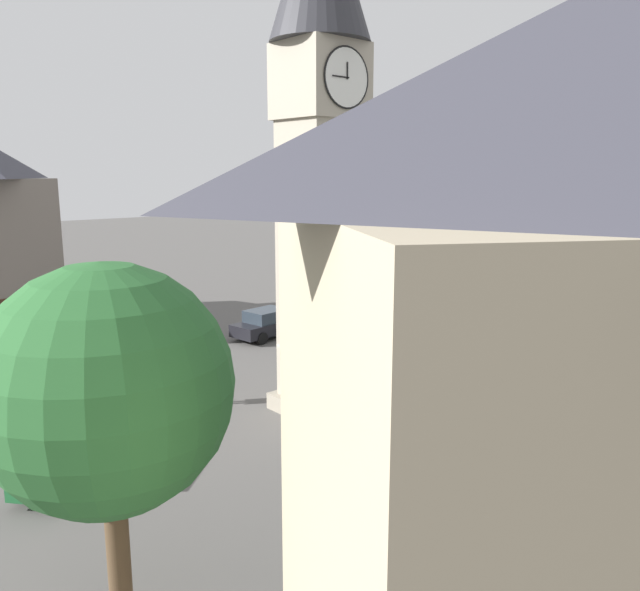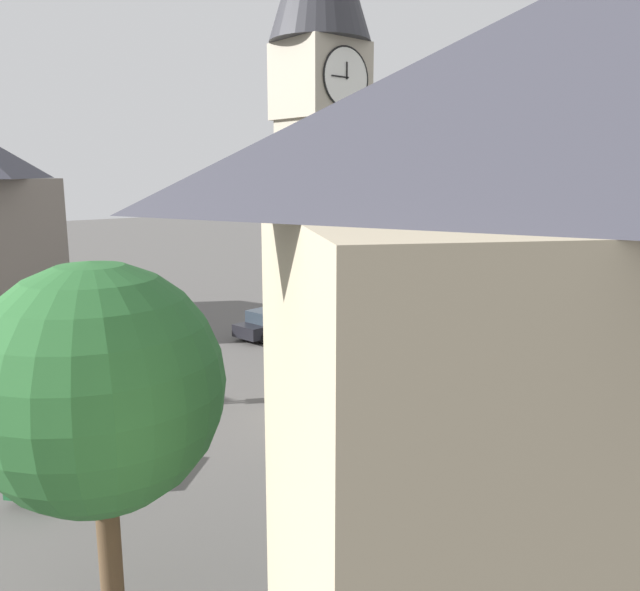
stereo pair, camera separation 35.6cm
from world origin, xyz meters
The scene contains 10 objects.
ground_plane centered at (0.00, 0.00, 0.00)m, with size 200.00×200.00×0.00m, color #565451.
clock_tower centered at (0.00, 0.00, 10.82)m, with size 3.42×3.42×18.56m.
car_blue_kerb centered at (-4.79, -9.69, 0.76)m, with size 4.30×2.17×1.53m.
car_silver_kerb centered at (-12.77, -3.80, 0.76)m, with size 3.99×4.21×1.53m.
car_red_corner centered at (8.83, -0.57, 0.76)m, with size 4.23×3.96×1.53m.
car_white_side centered at (-10.47, 1.36, 0.76)m, with size 2.30×4.34×1.53m.
car_black_far centered at (1.07, 7.91, 0.76)m, with size 4.39×3.64×1.53m.
pedestrian centered at (2.87, -3.20, 1.01)m, with size 0.39×0.46×1.69m.
tree centered at (10.40, 6.08, 4.85)m, with size 4.60×4.60×7.17m.
building_terrace_right centered at (8.22, 13.94, 5.38)m, with size 8.33×7.89×10.59m.
Camera 1 is at (14.63, 16.74, 8.69)m, focal length 35.42 mm.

